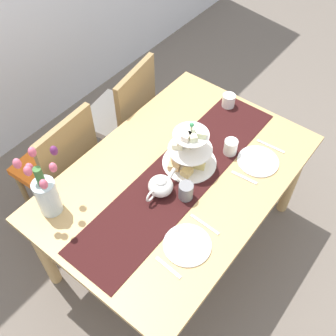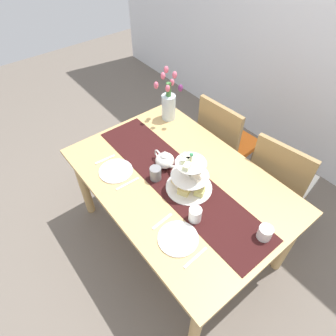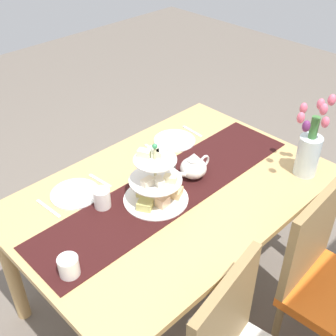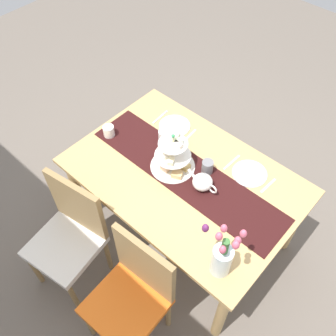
{
  "view_description": "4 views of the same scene",
  "coord_description": "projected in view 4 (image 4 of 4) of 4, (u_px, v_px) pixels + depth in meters",
  "views": [
    {
      "loc": [
        -1.1,
        -0.8,
        2.42
      ],
      "look_at": [
        -0.05,
        0.03,
        0.8
      ],
      "focal_mm": 43.05,
      "sensor_mm": 36.0,
      "label": 1
    },
    {
      "loc": [
        0.98,
        -0.87,
        2.18
      ],
      "look_at": [
        -0.05,
        -0.05,
        0.81
      ],
      "focal_mm": 31.33,
      "sensor_mm": 36.0,
      "label": 2
    },
    {
      "loc": [
        1.14,
        1.13,
        2.02
      ],
      "look_at": [
        -0.01,
        -0.04,
        0.82
      ],
      "focal_mm": 46.39,
      "sensor_mm": 36.0,
      "label": 3
    },
    {
      "loc": [
        -0.94,
        1.19,
        2.67
      ],
      "look_at": [
        0.1,
        0.05,
        0.76
      ],
      "focal_mm": 39.95,
      "sensor_mm": 36.0,
      "label": 4
    }
  ],
  "objects": [
    {
      "name": "tulip_vase",
      "position": [
        222.0,
        256.0,
        1.94
      ],
      "size": [
        0.21,
        0.17,
        0.42
      ],
      "color": "silver",
      "rests_on": "dining_table"
    },
    {
      "name": "dining_table",
      "position": [
        184.0,
        184.0,
        2.54
      ],
      "size": [
        1.51,
        1.01,
        0.72
      ],
      "color": "tan",
      "rests_on": "ground_plane"
    },
    {
      "name": "chair_left",
      "position": [
        133.0,
        292.0,
        2.19
      ],
      "size": [
        0.44,
        0.44,
        0.91
      ],
      "color": "olive",
      "rests_on": "ground_plane"
    },
    {
      "name": "knife_right",
      "position": [
        160.0,
        117.0,
        2.81
      ],
      "size": [
        0.02,
        0.17,
        0.01
      ],
      "primitive_type": "cube",
      "rotation": [
        0.0,
        0.0,
        0.06
      ],
      "color": "silver",
      "rests_on": "dining_table"
    },
    {
      "name": "knife_left",
      "position": [
        232.0,
        162.0,
        2.53
      ],
      "size": [
        0.02,
        0.17,
        0.01
      ],
      "primitive_type": "cube",
      "rotation": [
        0.0,
        0.0,
        -0.04
      ],
      "color": "silver",
      "rests_on": "dining_table"
    },
    {
      "name": "teapot",
      "position": [
        203.0,
        182.0,
        2.35
      ],
      "size": [
        0.24,
        0.13,
        0.14
      ],
      "color": "white",
      "rests_on": "table_runner"
    },
    {
      "name": "dinner_plate_right",
      "position": [
        175.0,
        126.0,
        2.74
      ],
      "size": [
        0.23,
        0.23,
        0.01
      ],
      "primitive_type": "cylinder",
      "color": "white",
      "rests_on": "dining_table"
    },
    {
      "name": "dinner_plate_left",
      "position": [
        250.0,
        174.0,
        2.46
      ],
      "size": [
        0.23,
        0.23,
        0.01
      ],
      "primitive_type": "cylinder",
      "color": "white",
      "rests_on": "dining_table"
    },
    {
      "name": "ground_plane",
      "position": [
        181.0,
        229.0,
        3.03
      ],
      "size": [
        8.0,
        8.0,
        0.0
      ],
      "primitive_type": "plane",
      "color": "#6B6056"
    },
    {
      "name": "cream_jug",
      "position": [
        109.0,
        131.0,
        2.66
      ],
      "size": [
        0.08,
        0.08,
        0.08
      ],
      "primitive_type": "cylinder",
      "color": "white",
      "rests_on": "dining_table"
    },
    {
      "name": "chair_right",
      "position": [
        70.0,
        233.0,
        2.44
      ],
      "size": [
        0.48,
        0.48,
        0.91
      ],
      "color": "olive",
      "rests_on": "ground_plane"
    },
    {
      "name": "mug_grey",
      "position": [
        207.0,
        167.0,
        2.44
      ],
      "size": [
        0.08,
        0.08,
        0.09
      ],
      "primitive_type": "cylinder",
      "color": "slate",
      "rests_on": "table_runner"
    },
    {
      "name": "fork_right",
      "position": [
        190.0,
        136.0,
        2.68
      ],
      "size": [
        0.03,
        0.15,
        0.01
      ],
      "primitive_type": "cube",
      "rotation": [
        0.0,
        0.0,
        0.09
      ],
      "color": "silver",
      "rests_on": "dining_table"
    },
    {
      "name": "mug_white_text",
      "position": [
        164.0,
        136.0,
        2.62
      ],
      "size": [
        0.08,
        0.08,
        0.09
      ],
      "primitive_type": "cylinder",
      "color": "white",
      "rests_on": "dining_table"
    },
    {
      "name": "tiered_cake_stand",
      "position": [
        173.0,
        158.0,
        2.44
      ],
      "size": [
        0.3,
        0.3,
        0.3
      ],
      "color": "beige",
      "rests_on": "table_runner"
    },
    {
      "name": "table_runner",
      "position": [
        186.0,
        173.0,
        2.47
      ],
      "size": [
        1.45,
        0.34,
        0.0
      ],
      "primitive_type": "cube",
      "color": "black",
      "rests_on": "dining_table"
    },
    {
      "name": "fork_left",
      "position": [
        268.0,
        186.0,
        2.4
      ],
      "size": [
        0.03,
        0.15,
        0.01
      ],
      "primitive_type": "cube",
      "rotation": [
        0.0,
        0.0,
        -0.07
      ],
      "color": "silver",
      "rests_on": "dining_table"
    }
  ]
}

